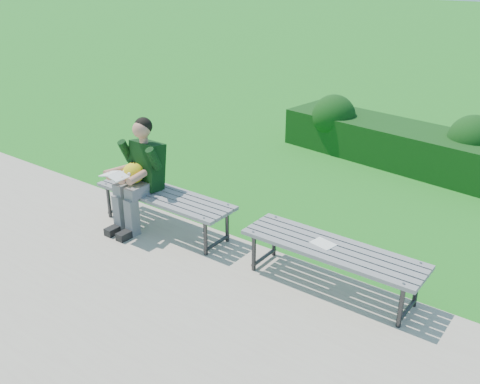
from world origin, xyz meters
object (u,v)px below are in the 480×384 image
(bench_left, at_px, (164,198))
(bench_right, at_px, (332,252))
(seated_boy, at_px, (139,171))
(hedge, at_px, (400,140))
(paper_sheet, at_px, (323,244))

(bench_left, bearing_deg, bench_right, 1.51)
(bench_right, relative_size, seated_boy, 1.37)
(seated_boy, bearing_deg, bench_left, 17.63)
(hedge, relative_size, bench_left, 2.20)
(bench_left, relative_size, seated_boy, 1.37)
(bench_left, bearing_deg, paper_sheet, 1.59)
(bench_right, distance_m, paper_sheet, 0.12)
(hedge, relative_size, seated_boy, 3.02)
(hedge, relative_size, paper_sheet, 16.12)
(bench_left, distance_m, paper_sheet, 2.06)
(bench_right, height_order, paper_sheet, bench_right)
(hedge, bearing_deg, bench_right, -77.99)
(bench_left, height_order, paper_sheet, bench_left)
(bench_left, relative_size, paper_sheet, 7.32)
(seated_boy, distance_m, paper_sheet, 2.38)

